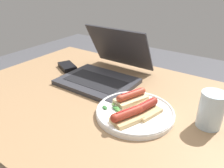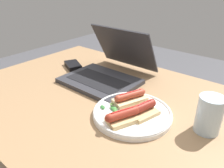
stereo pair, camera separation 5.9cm
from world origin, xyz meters
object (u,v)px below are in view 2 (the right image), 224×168
Objects in this scene: external_drive at (73,65)px; drinking_glass at (209,115)px; plate at (132,113)px; laptop at (107,71)px.

drinking_glass is at bearing 18.94° from external_drive.
plate is 0.49m from external_drive.
plate is 0.23m from drinking_glass.
plate is at bearing -160.06° from drinking_glass.
drinking_glass is at bearing -10.50° from laptop.
laptop is 0.29m from plate.
drinking_glass is 0.69m from external_drive.
laptop is 1.34× the size of plate.
laptop is 0.23m from external_drive.
plate is (0.25, -0.16, -0.03)m from laptop.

